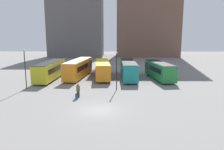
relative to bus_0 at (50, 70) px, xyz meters
The scene contains 12 objects.
ground_plane 18.81m from the bus_0, 58.78° to the right, with size 160.00×160.00×0.00m, color slate.
building_block_left 43.62m from the bus_0, 92.94° to the left, with size 18.64×13.43×24.82m.
building_block_right 51.28m from the bus_0, 61.17° to the left, with size 21.93×10.49×38.41m.
bus_0 is the anchor object (origin of this frame).
bus_1 5.09m from the bus_0, 22.33° to the left, with size 3.90×11.59×3.27m.
bus_2 9.37m from the bus_0, 12.67° to the left, with size 3.36×11.60×2.97m.
bus_3 13.99m from the bus_0, ahead, with size 2.57×11.57×3.12m.
bus_4 19.42m from the bus_0, ahead, with size 3.86×10.28×3.00m.
traveler 13.20m from the bus_0, 59.13° to the right, with size 0.53×0.53×1.81m.
suitcase 13.59m from the bus_0, 60.85° to the right, with size 0.29×0.44×0.71m.
lamp_post_0 14.02m from the bus_0, 33.09° to the right, with size 0.28×0.28×5.53m.
lamp_post_1 7.53m from the bus_0, 101.71° to the right, with size 0.28×0.28×5.86m.
Camera 1 is at (1.63, -22.05, 7.91)m, focal length 35.00 mm.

